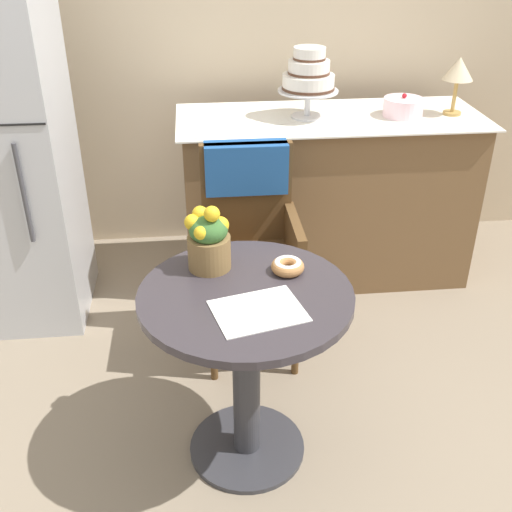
{
  "coord_description": "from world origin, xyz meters",
  "views": [
    {
      "loc": [
        -0.14,
        -1.7,
        1.83
      ],
      "look_at": [
        0.05,
        0.15,
        0.77
      ],
      "focal_mm": 43.25,
      "sensor_mm": 36.0,
      "label": 1
    }
  ],
  "objects_px": {
    "donut_front": "(288,266)",
    "round_layer_cake": "(403,107)",
    "wicker_chair": "(248,219)",
    "flower_vase": "(209,239)",
    "cafe_table": "(246,344)",
    "tiered_cake_stand": "(309,76)",
    "table_lamp": "(459,71)"
  },
  "relations": [
    {
      "from": "wicker_chair",
      "to": "donut_front",
      "type": "relative_size",
      "value": 8.27
    },
    {
      "from": "flower_vase",
      "to": "table_lamp",
      "type": "distance_m",
      "value": 1.71
    },
    {
      "from": "tiered_cake_stand",
      "to": "round_layer_cake",
      "type": "xyz_separation_m",
      "value": [
        0.48,
        -0.03,
        -0.16
      ]
    },
    {
      "from": "round_layer_cake",
      "to": "table_lamp",
      "type": "bearing_deg",
      "value": 0.1
    },
    {
      "from": "wicker_chair",
      "to": "cafe_table",
      "type": "bearing_deg",
      "value": -91.01
    },
    {
      "from": "wicker_chair",
      "to": "table_lamp",
      "type": "bearing_deg",
      "value": 32.51
    },
    {
      "from": "flower_vase",
      "to": "table_lamp",
      "type": "relative_size",
      "value": 0.86
    },
    {
      "from": "donut_front",
      "to": "tiered_cake_stand",
      "type": "relative_size",
      "value": 0.34
    },
    {
      "from": "cafe_table",
      "to": "table_lamp",
      "type": "bearing_deg",
      "value": 47.39
    },
    {
      "from": "donut_front",
      "to": "flower_vase",
      "type": "height_order",
      "value": "flower_vase"
    },
    {
      "from": "cafe_table",
      "to": "flower_vase",
      "type": "bearing_deg",
      "value": 122.28
    },
    {
      "from": "round_layer_cake",
      "to": "cafe_table",
      "type": "bearing_deg",
      "value": -125.58
    },
    {
      "from": "wicker_chair",
      "to": "flower_vase",
      "type": "distance_m",
      "value": 0.59
    },
    {
      "from": "wicker_chair",
      "to": "flower_vase",
      "type": "relative_size",
      "value": 3.9
    },
    {
      "from": "donut_front",
      "to": "round_layer_cake",
      "type": "height_order",
      "value": "round_layer_cake"
    },
    {
      "from": "donut_front",
      "to": "wicker_chair",
      "type": "bearing_deg",
      "value": 98.16
    },
    {
      "from": "flower_vase",
      "to": "tiered_cake_stand",
      "type": "xyz_separation_m",
      "value": [
        0.54,
        1.12,
        0.27
      ]
    },
    {
      "from": "wicker_chair",
      "to": "flower_vase",
      "type": "height_order",
      "value": "flower_vase"
    },
    {
      "from": "tiered_cake_stand",
      "to": "table_lamp",
      "type": "xyz_separation_m",
      "value": [
        0.74,
        -0.03,
        0.01
      ]
    },
    {
      "from": "table_lamp",
      "to": "tiered_cake_stand",
      "type": "bearing_deg",
      "value": 177.93
    },
    {
      "from": "cafe_table",
      "to": "donut_front",
      "type": "distance_m",
      "value": 0.31
    },
    {
      "from": "flower_vase",
      "to": "wicker_chair",
      "type": "bearing_deg",
      "value": 70.62
    },
    {
      "from": "round_layer_cake",
      "to": "table_lamp",
      "type": "relative_size",
      "value": 0.7
    },
    {
      "from": "table_lamp",
      "to": "flower_vase",
      "type": "bearing_deg",
      "value": -139.45
    },
    {
      "from": "tiered_cake_stand",
      "to": "round_layer_cake",
      "type": "bearing_deg",
      "value": -3.24
    },
    {
      "from": "cafe_table",
      "to": "donut_front",
      "type": "relative_size",
      "value": 6.24
    },
    {
      "from": "tiered_cake_stand",
      "to": "cafe_table",
      "type": "bearing_deg",
      "value": -108.16
    },
    {
      "from": "cafe_table",
      "to": "tiered_cake_stand",
      "type": "distance_m",
      "value": 1.49
    },
    {
      "from": "table_lamp",
      "to": "wicker_chair",
      "type": "bearing_deg",
      "value": -152.44
    },
    {
      "from": "wicker_chair",
      "to": "donut_front",
      "type": "height_order",
      "value": "wicker_chair"
    },
    {
      "from": "round_layer_cake",
      "to": "table_lamp",
      "type": "height_order",
      "value": "table_lamp"
    },
    {
      "from": "donut_front",
      "to": "tiered_cake_stand",
      "type": "xyz_separation_m",
      "value": [
        0.27,
        1.18,
        0.36
      ]
    }
  ]
}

